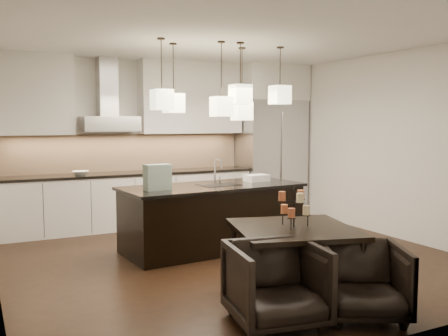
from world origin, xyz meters
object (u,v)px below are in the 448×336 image
dining_table (293,261)px  armchair_right (363,281)px  island_body (213,218)px  refrigerator (271,158)px  armchair_left (276,284)px

dining_table → armchair_right: bearing=-59.5°
island_body → armchair_right: (0.15, -2.81, -0.09)m
refrigerator → armchair_right: refrigerator is taller
island_body → armchair_right: 2.81m
refrigerator → island_body: (-2.11, -1.86, -0.65)m
island_body → armchair_right: size_ratio=3.27×
dining_table → island_body: bearing=103.7°
refrigerator → armchair_right: bearing=-112.8°
island_body → dining_table: size_ratio=2.08×
dining_table → armchair_right: size_ratio=1.58×
island_body → armchair_left: 2.67m
refrigerator → armchair_left: (-2.75, -4.45, -0.72)m
refrigerator → armchair_left: refrigerator is taller
island_body → armchair_left: (-0.63, -2.59, -0.07)m
dining_table → armchair_right: (0.21, -0.78, -0.01)m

